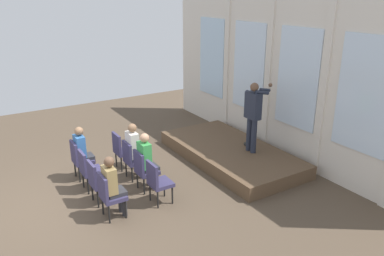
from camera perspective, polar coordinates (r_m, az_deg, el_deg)
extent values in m
plane|color=brown|center=(8.61, -18.17, -10.64)|extent=(14.57, 14.57, 0.00)
cube|color=silver|center=(10.40, 11.95, 7.87)|extent=(9.19, 0.10, 4.29)
cube|color=silver|center=(12.46, 2.97, 10.45)|extent=(1.29, 0.04, 2.44)
cube|color=silver|center=(11.84, 5.19, 9.63)|extent=(0.20, 0.08, 4.29)
cube|color=silver|center=(11.02, 8.45, 9.04)|extent=(1.29, 0.04, 2.44)
cube|color=silver|center=(10.45, 11.26, 7.98)|extent=(0.20, 0.08, 4.29)
cube|color=silver|center=(9.71, 15.43, 7.10)|extent=(1.29, 0.04, 2.44)
cube|color=silver|center=(9.22, 18.99, 5.73)|extent=(0.20, 0.08, 4.29)
cube|color=silver|center=(8.60, 24.29, 4.47)|extent=(1.29, 0.04, 2.44)
cube|color=brown|center=(10.17, 5.74, -3.76)|extent=(4.00, 2.03, 0.34)
cylinder|color=#232838|center=(9.83, 8.50, -0.88)|extent=(0.14, 0.14, 0.88)
cylinder|color=#232838|center=(9.70, 9.18, -1.20)|extent=(0.14, 0.14, 0.88)
cube|color=#232838|center=(9.52, 9.08, 3.31)|extent=(0.42, 0.22, 0.66)
cube|color=#B28C19|center=(9.57, 9.63, 3.86)|extent=(0.06, 0.01, 0.40)
sphere|color=brown|center=(9.41, 9.28, 6.03)|extent=(0.21, 0.21, 0.21)
cylinder|color=#232838|center=(9.72, 8.56, 4.35)|extent=(0.09, 0.28, 0.45)
cylinder|color=#232838|center=(9.41, 10.39, 5.21)|extent=(0.15, 0.36, 0.15)
cylinder|color=#232838|center=(9.52, 10.80, 5.58)|extent=(0.11, 0.34, 0.15)
sphere|color=brown|center=(9.75, 11.58, 6.28)|extent=(0.10, 0.10, 0.10)
cylinder|color=black|center=(10.33, 8.46, -2.37)|extent=(0.28, 0.28, 0.03)
cylinder|color=black|center=(10.08, 8.67, 1.53)|extent=(0.02, 0.02, 1.45)
sphere|color=#262626|center=(9.87, 8.90, 5.75)|extent=(0.07, 0.07, 0.07)
cylinder|color=black|center=(9.69, -8.58, -4.93)|extent=(0.04, 0.04, 0.40)
cylinder|color=black|center=(10.00, -9.40, -4.18)|extent=(0.04, 0.04, 0.40)
cylinder|color=black|center=(9.58, -10.45, -5.35)|extent=(0.04, 0.04, 0.40)
cylinder|color=black|center=(9.89, -11.22, -4.58)|extent=(0.04, 0.04, 0.40)
cube|color=#383356|center=(9.69, -10.00, -3.46)|extent=(0.46, 0.44, 0.08)
cube|color=#383356|center=(9.53, -11.15, -2.19)|extent=(0.46, 0.06, 0.46)
cylinder|color=black|center=(9.15, -6.93, -6.41)|extent=(0.04, 0.04, 0.40)
cylinder|color=black|center=(9.45, -7.86, -5.57)|extent=(0.04, 0.04, 0.40)
cylinder|color=black|center=(9.03, -8.90, -6.88)|extent=(0.04, 0.04, 0.40)
cylinder|color=black|center=(9.33, -9.77, -6.01)|extent=(0.04, 0.04, 0.40)
cube|color=#383356|center=(9.14, -8.44, -4.86)|extent=(0.46, 0.44, 0.08)
cube|color=#383356|center=(8.96, -9.64, -3.54)|extent=(0.46, 0.06, 0.46)
cylinder|color=#2D2D33|center=(9.37, -7.58, -5.65)|extent=(0.10, 0.10, 0.44)
cylinder|color=#2D2D33|center=(9.22, -7.12, -6.07)|extent=(0.10, 0.10, 0.44)
cube|color=#2D2D33|center=(9.13, -8.11, -4.44)|extent=(0.34, 0.36, 0.12)
cube|color=silver|center=(8.95, -8.87, -2.48)|extent=(0.36, 0.20, 0.60)
sphere|color=#8C6647|center=(8.81, -8.89, 0.02)|extent=(0.20, 0.20, 0.20)
cylinder|color=black|center=(8.62, -5.07, -8.07)|extent=(0.04, 0.04, 0.40)
cylinder|color=black|center=(8.91, -6.12, -7.13)|extent=(0.04, 0.04, 0.40)
cylinder|color=black|center=(8.49, -7.13, -8.60)|extent=(0.04, 0.04, 0.40)
cylinder|color=black|center=(8.79, -8.13, -7.63)|extent=(0.04, 0.04, 0.40)
cube|color=#383356|center=(8.59, -6.68, -6.43)|extent=(0.46, 0.44, 0.08)
cube|color=#383356|center=(8.41, -7.92, -5.06)|extent=(0.46, 0.06, 0.46)
cylinder|color=#2D2D33|center=(8.83, -5.81, -7.23)|extent=(0.10, 0.10, 0.44)
cylinder|color=#2D2D33|center=(8.69, -5.28, -7.70)|extent=(0.10, 0.10, 0.44)
cube|color=#2D2D33|center=(8.59, -6.33, -5.98)|extent=(0.34, 0.36, 0.12)
cube|color=green|center=(8.40, -7.09, -4.02)|extent=(0.36, 0.20, 0.57)
sphere|color=tan|center=(8.26, -7.08, -1.47)|extent=(0.20, 0.20, 0.20)
cylinder|color=black|center=(8.11, -2.94, -9.93)|extent=(0.04, 0.04, 0.40)
cylinder|color=black|center=(8.39, -4.14, -8.88)|extent=(0.04, 0.04, 0.40)
cylinder|color=black|center=(7.97, -5.12, -10.54)|extent=(0.04, 0.04, 0.40)
cylinder|color=black|center=(8.26, -6.26, -9.45)|extent=(0.04, 0.04, 0.40)
cube|color=#383356|center=(8.06, -4.67, -8.21)|extent=(0.46, 0.44, 0.08)
cube|color=#383356|center=(7.87, -5.96, -6.79)|extent=(0.46, 0.06, 0.46)
cylinder|color=black|center=(9.39, -14.41, -6.22)|extent=(0.04, 0.04, 0.40)
cylinder|color=black|center=(9.70, -15.07, -5.40)|extent=(0.04, 0.04, 0.40)
cylinder|color=black|center=(9.31, -16.41, -6.64)|extent=(0.04, 0.04, 0.40)
cylinder|color=black|center=(9.63, -17.00, -5.80)|extent=(0.04, 0.04, 0.40)
cube|color=#383356|center=(9.41, -15.86, -4.69)|extent=(0.46, 0.44, 0.08)
cube|color=#383356|center=(9.26, -17.14, -3.40)|extent=(0.46, 0.06, 0.46)
cylinder|color=#2D2D33|center=(9.62, -14.86, -5.48)|extent=(0.10, 0.10, 0.44)
cylinder|color=#2D2D33|center=(9.46, -14.53, -5.89)|extent=(0.10, 0.10, 0.44)
cube|color=#2D2D33|center=(9.40, -15.54, -4.28)|extent=(0.34, 0.36, 0.12)
cube|color=#3366A5|center=(9.25, -16.37, -2.61)|extent=(0.36, 0.20, 0.52)
sphere|color=#8C6647|center=(9.12, -16.47, -0.45)|extent=(0.20, 0.20, 0.20)
cylinder|color=black|center=(8.82, -13.09, -7.85)|extent=(0.04, 0.04, 0.40)
cylinder|color=black|center=(9.13, -13.84, -6.93)|extent=(0.04, 0.04, 0.40)
cylinder|color=black|center=(8.74, -15.21, -8.33)|extent=(0.04, 0.04, 0.40)
cylinder|color=black|center=(9.05, -15.89, -7.37)|extent=(0.04, 0.04, 0.40)
cube|color=#383356|center=(8.83, -14.64, -6.23)|extent=(0.46, 0.44, 0.08)
cube|color=#383356|center=(8.67, -15.99, -4.88)|extent=(0.46, 0.06, 0.46)
cylinder|color=black|center=(8.27, -11.57, -9.70)|extent=(0.04, 0.04, 0.40)
cylinder|color=black|center=(8.57, -12.43, -8.65)|extent=(0.04, 0.04, 0.40)
cylinder|color=black|center=(8.18, -13.83, -10.23)|extent=(0.04, 0.04, 0.40)
cylinder|color=black|center=(8.49, -14.61, -9.15)|extent=(0.04, 0.04, 0.40)
cube|color=#383356|center=(8.27, -13.24, -7.97)|extent=(0.46, 0.44, 0.08)
cube|color=#383356|center=(8.10, -14.66, -6.57)|extent=(0.46, 0.06, 0.46)
cylinder|color=black|center=(7.74, -9.82, -11.80)|extent=(0.04, 0.04, 0.40)
cylinder|color=black|center=(8.03, -10.81, -10.61)|extent=(0.04, 0.04, 0.40)
cylinder|color=black|center=(7.64, -12.23, -12.41)|extent=(0.04, 0.04, 0.40)
cylinder|color=black|center=(7.94, -13.14, -11.18)|extent=(0.04, 0.04, 0.40)
cube|color=#383356|center=(7.72, -11.62, -9.96)|extent=(0.46, 0.44, 0.08)
cube|color=#383356|center=(7.54, -13.13, -8.50)|extent=(0.46, 0.06, 0.46)
cylinder|color=#2D2D33|center=(7.95, -10.51, -10.76)|extent=(0.10, 0.10, 0.44)
cylinder|color=#2D2D33|center=(7.80, -10.02, -11.35)|extent=(0.10, 0.10, 0.44)
cube|color=#2D2D33|center=(7.70, -11.23, -9.47)|extent=(0.34, 0.36, 0.12)
cube|color=#997F4C|center=(7.52, -12.18, -7.53)|extent=(0.36, 0.20, 0.52)
sphere|color=brown|center=(7.37, -12.24, -4.94)|extent=(0.20, 0.20, 0.20)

